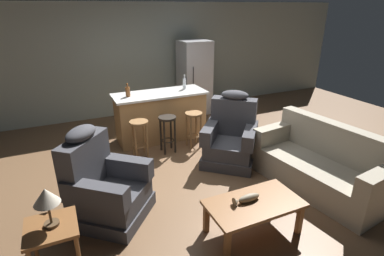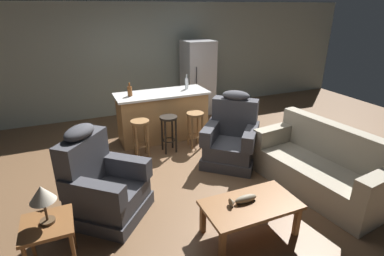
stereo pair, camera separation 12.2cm
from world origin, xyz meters
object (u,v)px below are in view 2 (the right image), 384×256
(recliner_near_island, at_px, (231,138))
(table_lamp, at_px, (42,195))
(refrigerator, at_px, (198,78))
(kitchen_island, at_px, (163,115))
(bar_stool_right, at_px, (195,123))
(bottle_short_amber, at_px, (130,91))
(couch, at_px, (321,168))
(recliner_near_lamp, at_px, (102,186))
(bar_stool_middle, at_px, (169,127))
(end_table, at_px, (48,231))
(bottle_tall_green, at_px, (187,84))
(fish_figurine, at_px, (243,200))
(bar_stool_left, at_px, (141,132))
(coffee_table, at_px, (251,207))

(recliner_near_island, distance_m, table_lamp, 3.11)
(table_lamp, bearing_deg, refrigerator, 49.46)
(kitchen_island, height_order, bar_stool_right, kitchen_island)
(kitchen_island, relative_size, bottle_short_amber, 7.20)
(recliner_near_island, bearing_deg, bottle_short_amber, -94.62)
(couch, xyz_separation_m, kitchen_island, (-1.54, 2.65, 0.14))
(recliner_near_lamp, height_order, bar_stool_middle, recliner_near_lamp)
(kitchen_island, bearing_deg, couch, -59.88)
(couch, relative_size, table_lamp, 4.85)
(bar_stool_right, bearing_deg, couch, -61.28)
(couch, xyz_separation_m, table_lamp, (-3.57, -0.05, 0.53))
(refrigerator, distance_m, bottle_short_amber, 2.26)
(end_table, distance_m, bottle_tall_green, 3.84)
(fish_figurine, distance_m, bar_stool_left, 2.46)
(kitchen_island, relative_size, bar_stool_left, 2.65)
(refrigerator, bearing_deg, bar_stool_middle, -127.29)
(fish_figurine, relative_size, bottle_tall_green, 1.16)
(fish_figurine, xyz_separation_m, bar_stool_left, (-0.60, 2.38, 0.01))
(bar_stool_right, bearing_deg, coffee_table, -98.56)
(coffee_table, distance_m, kitchen_island, 3.06)
(fish_figurine, relative_size, recliner_near_lamp, 0.28)
(couch, height_order, bar_stool_middle, couch)
(recliner_near_lamp, xyz_separation_m, bottle_short_amber, (0.83, 2.03, 0.62))
(coffee_table, height_order, table_lamp, table_lamp)
(bar_stool_left, distance_m, bar_stool_right, 1.04)
(kitchen_island, height_order, bar_stool_left, kitchen_island)
(refrigerator, bearing_deg, bottle_short_amber, -148.11)
(fish_figurine, xyz_separation_m, table_lamp, (-2.02, 0.31, 0.41))
(bar_stool_left, distance_m, bottle_tall_green, 1.47)
(recliner_near_lamp, relative_size, bar_stool_right, 1.76)
(bar_stool_left, bearing_deg, bottle_tall_green, 31.07)
(fish_figurine, distance_m, couch, 1.60)
(kitchen_island, bearing_deg, recliner_near_lamp, -125.56)
(end_table, xyz_separation_m, kitchen_island, (2.05, 2.71, 0.02))
(recliner_near_island, xyz_separation_m, end_table, (-2.81, -1.30, 0.04))
(couch, xyz_separation_m, recliner_near_lamp, (-2.99, 0.63, 0.08))
(fish_figurine, relative_size, bar_stool_right, 0.50)
(bottle_tall_green, bearing_deg, recliner_near_island, -81.73)
(table_lamp, xyz_separation_m, kitchen_island, (2.03, 2.70, -0.39))
(couch, relative_size, bar_stool_left, 2.93)
(end_table, bearing_deg, refrigerator, 49.39)
(coffee_table, xyz_separation_m, bar_stool_right, (0.37, 2.43, 0.11))
(bar_stool_left, xyz_separation_m, bar_stool_right, (1.04, 0.00, 0.00))
(coffee_table, bearing_deg, couch, 15.49)
(refrigerator, height_order, bottle_short_amber, refrigerator)
(kitchen_island, distance_m, bar_stool_middle, 0.64)
(end_table, bearing_deg, coffee_table, -9.46)
(table_lamp, height_order, kitchen_island, table_lamp)
(bottle_short_amber, bearing_deg, recliner_near_lamp, -112.33)
(fish_figurine, bearing_deg, table_lamp, 171.17)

